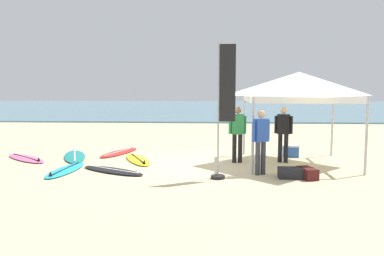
{
  "coord_description": "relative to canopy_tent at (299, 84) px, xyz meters",
  "views": [
    {
      "loc": [
        0.25,
        -11.38,
        2.31
      ],
      "look_at": [
        -0.43,
        0.98,
        1.0
      ],
      "focal_mm": 36.52,
      "sensor_mm": 36.0,
      "label": 1
    }
  ],
  "objects": [
    {
      "name": "surfboard_black",
      "position": [
        -5.25,
        -1.44,
        -2.35
      ],
      "size": [
        2.13,
        1.58,
        0.19
      ],
      "color": "black",
      "rests_on": "ground"
    },
    {
      "name": "surfboard_teal",
      "position": [
        -7.07,
        0.67,
        -2.35
      ],
      "size": [
        1.48,
        2.55,
        0.19
      ],
      "color": "#19847F",
      "rests_on": "ground"
    },
    {
      "name": "cooler_box",
      "position": [
        0.05,
        1.15,
        -2.19
      ],
      "size": [
        0.5,
        0.36,
        0.39
      ],
      "color": "#2D60B7",
      "rests_on": "ground"
    },
    {
      "name": "person_black",
      "position": [
        -0.38,
        0.17,
        -1.4
      ],
      "size": [
        0.53,
        0.32,
        1.71
      ],
      "color": "black",
      "rests_on": "ground"
    },
    {
      "name": "surfboard_cyan",
      "position": [
        -6.57,
        -1.44,
        -2.35
      ],
      "size": [
        0.72,
        2.14,
        0.19
      ],
      "color": "#23B2CC",
      "rests_on": "ground"
    },
    {
      "name": "person_blue",
      "position": [
        -1.27,
        -1.56,
        -1.4
      ],
      "size": [
        0.49,
        0.37,
        1.71
      ],
      "color": "#383842",
      "rests_on": "ground"
    },
    {
      "name": "gear_bag_near_tent",
      "position": [
        -0.56,
        -1.96,
        -2.25
      ],
      "size": [
        0.61,
        0.33,
        0.28
      ],
      "primitive_type": "cube",
      "rotation": [
        0.0,
        0.0,
        3.12
      ],
      "color": "#232328",
      "rests_on": "ground"
    },
    {
      "name": "canopy_tent",
      "position": [
        0.0,
        0.0,
        0.0
      ],
      "size": [
        3.06,
        3.06,
        2.75
      ],
      "color": "#B7B7BC",
      "rests_on": "ground"
    },
    {
      "name": "banner_flag",
      "position": [
        -2.28,
        -2.07,
        -0.81
      ],
      "size": [
        0.6,
        0.36,
        3.4
      ],
      "color": "#99999E",
      "rests_on": "ground"
    },
    {
      "name": "sea",
      "position": [
        -2.77,
        30.92,
        -2.34
      ],
      "size": [
        80.0,
        36.0,
        0.1
      ],
      "primitive_type": "cube",
      "color": "#568499",
      "rests_on": "ground"
    },
    {
      "name": "surfboard_yellow",
      "position": [
        -4.88,
        0.17,
        -2.35
      ],
      "size": [
        1.38,
        2.17,
        0.19
      ],
      "color": "yellow",
      "rests_on": "ground"
    },
    {
      "name": "ground_plane",
      "position": [
        -2.77,
        -0.39,
        -2.39
      ],
      "size": [
        80.0,
        80.0,
        0.0
      ],
      "primitive_type": "plane",
      "color": "beige"
    },
    {
      "name": "surfboard_red",
      "position": [
        -5.78,
        1.5,
        -2.35
      ],
      "size": [
        1.24,
        2.25,
        0.19
      ],
      "color": "red",
      "rests_on": "ground"
    },
    {
      "name": "gear_bag_by_pole",
      "position": [
        -0.14,
        -1.96,
        -2.25
      ],
      "size": [
        0.48,
        0.67,
        0.28
      ],
      "primitive_type": "cube",
      "rotation": [
        0.0,
        0.0,
        1.86
      ],
      "color": "#4C1919",
      "rests_on": "ground"
    },
    {
      "name": "person_green",
      "position": [
        -1.78,
        0.05,
        -1.4
      ],
      "size": [
        0.54,
        0.28,
        1.71
      ],
      "color": "black",
      "rests_on": "ground"
    },
    {
      "name": "surfboard_pink",
      "position": [
        -8.49,
        0.21,
        -2.35
      ],
      "size": [
        2.06,
        1.88,
        0.19
      ],
      "color": "pink",
      "rests_on": "ground"
    }
  ]
}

